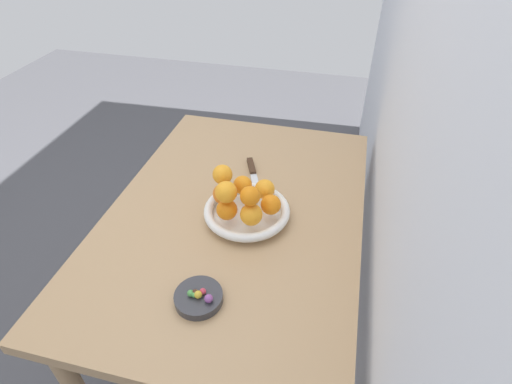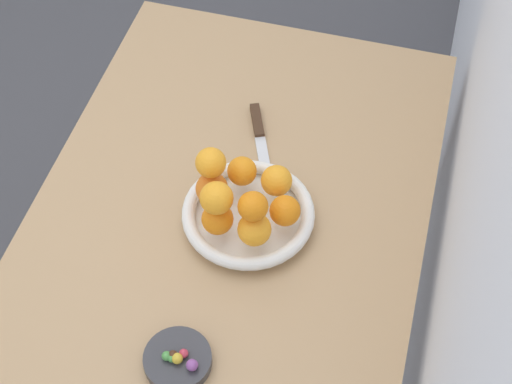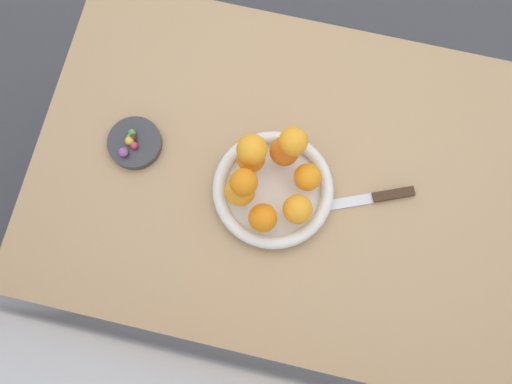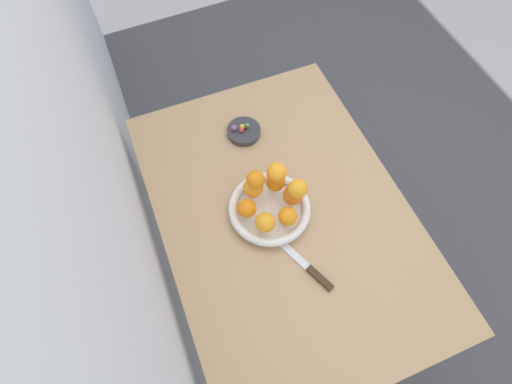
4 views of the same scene
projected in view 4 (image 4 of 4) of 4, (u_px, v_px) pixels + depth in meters
ground_plane at (275, 280)px, 1.90m from camera, size 6.00×6.00×0.00m
wall_back at (83, 171)px, 0.73m from camera, size 4.00×0.05×2.50m
dining_table at (283, 224)px, 1.33m from camera, size 1.10×0.76×0.74m
fruit_bowl at (270, 209)px, 1.23m from camera, size 0.25×0.25×0.04m
candy_dish at (244, 131)px, 1.39m from camera, size 0.12×0.12×0.02m
orange_0 at (247, 208)px, 1.18m from camera, size 0.06×0.06×0.06m
orange_1 at (265, 222)px, 1.16m from camera, size 0.06×0.06×0.06m
orange_2 at (288, 216)px, 1.17m from camera, size 0.06×0.06×0.06m
orange_3 at (293, 195)px, 1.20m from camera, size 0.06×0.06×0.06m
orange_4 at (275, 182)px, 1.22m from camera, size 0.06×0.06×0.06m
orange_5 at (253, 188)px, 1.21m from camera, size 0.06×0.06×0.06m
orange_6 at (297, 187)px, 1.15m from camera, size 0.06×0.06×0.06m
orange_7 at (255, 179)px, 1.16m from camera, size 0.06×0.06×0.06m
orange_8 at (276, 173)px, 1.17m from camera, size 0.06×0.06×0.06m
candy_ball_0 at (245, 127)px, 1.38m from camera, size 0.02×0.02×0.02m
candy_ball_1 at (234, 128)px, 1.37m from camera, size 0.02×0.02×0.02m
candy_ball_2 at (247, 125)px, 1.38m from camera, size 0.02×0.02×0.02m
candy_ball_3 at (235, 128)px, 1.37m from camera, size 0.01×0.01×0.01m
candy_ball_4 at (242, 127)px, 1.38m from camera, size 0.02×0.02×0.02m
candy_ball_5 at (244, 126)px, 1.38m from camera, size 0.02×0.02×0.02m
candy_ball_6 at (241, 130)px, 1.37m from camera, size 0.02×0.02×0.02m
knife at (304, 264)px, 1.17m from camera, size 0.25×0.12×0.01m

